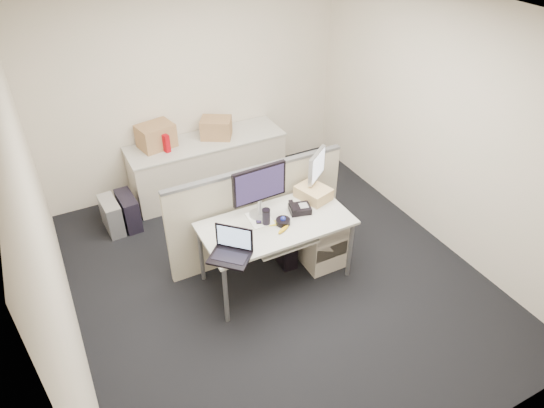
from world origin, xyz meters
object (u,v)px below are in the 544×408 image
monitor_main (259,192)px  desk_phone (300,209)px  desk (276,228)px  laptop (229,247)px

monitor_main → desk_phone: bearing=-20.6°
desk → monitor_main: bearing=116.8°
desk_phone → desk: bearing=-155.7°
monitor_main → desk_phone: monitor_main is taller
desk → monitor_main: monitor_main is taller
desk → monitor_main: 0.40m
desk_phone → monitor_main: bearing=176.4°
monitor_main → desk: bearing=-65.7°
laptop → desk_phone: (0.92, 0.33, -0.10)m
laptop → desk_phone: 0.98m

